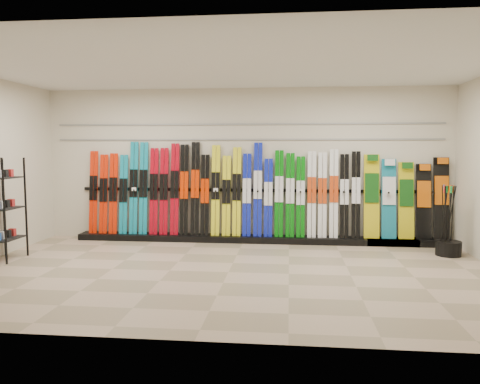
# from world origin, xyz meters

# --- Properties ---
(floor) EXTENTS (8.00, 8.00, 0.00)m
(floor) POSITION_xyz_m (0.00, 0.00, 0.00)
(floor) COLOR gray
(floor) RESTS_ON ground
(back_wall) EXTENTS (8.00, 0.00, 8.00)m
(back_wall) POSITION_xyz_m (0.00, 2.50, 1.50)
(back_wall) COLOR beige
(back_wall) RESTS_ON floor
(ceiling) EXTENTS (8.00, 8.00, 0.00)m
(ceiling) POSITION_xyz_m (0.00, 0.00, 3.00)
(ceiling) COLOR silver
(ceiling) RESTS_ON back_wall
(ski_rack_base) EXTENTS (8.00, 0.40, 0.12)m
(ski_rack_base) POSITION_xyz_m (0.22, 2.28, 0.06)
(ski_rack_base) COLOR black
(ski_rack_base) RESTS_ON floor
(skis) EXTENTS (5.38, 0.23, 1.84)m
(skis) POSITION_xyz_m (-0.47, 2.33, 0.96)
(skis) COLOR red
(skis) RESTS_ON ski_rack_base
(snowboards) EXTENTS (1.57, 0.25, 1.59)m
(snowboards) POSITION_xyz_m (3.08, 2.36, 0.87)
(snowboards) COLOR gold
(snowboards) RESTS_ON ski_rack_base
(accessory_rack) EXTENTS (0.40, 0.60, 1.67)m
(accessory_rack) POSITION_xyz_m (-3.75, 0.41, 0.84)
(accessory_rack) COLOR black
(accessory_rack) RESTS_ON floor
(pole_bin) EXTENTS (0.42, 0.42, 0.25)m
(pole_bin) POSITION_xyz_m (3.60, 1.47, 0.12)
(pole_bin) COLOR black
(pole_bin) RESTS_ON floor
(ski_poles) EXTENTS (0.27, 0.33, 1.18)m
(ski_poles) POSITION_xyz_m (3.57, 1.48, 0.61)
(ski_poles) COLOR black
(ski_poles) RESTS_ON pole_bin
(slatwall_rail_0) EXTENTS (7.60, 0.02, 0.03)m
(slatwall_rail_0) POSITION_xyz_m (0.00, 2.48, 2.00)
(slatwall_rail_0) COLOR gray
(slatwall_rail_0) RESTS_ON back_wall
(slatwall_rail_1) EXTENTS (7.60, 0.02, 0.03)m
(slatwall_rail_1) POSITION_xyz_m (0.00, 2.48, 2.30)
(slatwall_rail_1) COLOR gray
(slatwall_rail_1) RESTS_ON back_wall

